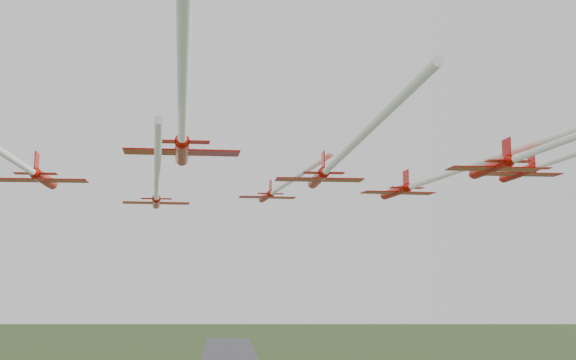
{
  "coord_description": "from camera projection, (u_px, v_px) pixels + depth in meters",
  "views": [
    {
      "loc": [
        -5.07,
        -91.88,
        46.51
      ],
      "look_at": [
        2.1,
        -3.27,
        58.35
      ],
      "focal_mm": 50.0,
      "sensor_mm": 36.0,
      "label": 1
    }
  ],
  "objects": [
    {
      "name": "jet_row3_mid",
      "position": [
        335.0,
        162.0,
        69.33
      ],
      "size": [
        8.68,
        48.24,
        2.6
      ],
      "rotation": [
        0.0,
        0.0,
        0.02
      ],
      "color": "#BD0800"
    },
    {
      "name": "jet_row4_right",
      "position": [
        566.0,
        140.0,
        56.25
      ],
      "size": [
        8.23,
        54.48,
        2.44
      ],
      "rotation": [
        0.0,
        0.0,
        0.06
      ],
      "color": "#BD0800"
    },
    {
      "name": "jet_row2_right",
      "position": [
        442.0,
        176.0,
        86.14
      ],
      "size": [
        11.41,
        60.32,
        2.73
      ],
      "rotation": [
        0.0,
        0.0,
        0.12
      ],
      "color": "#BD0800"
    },
    {
      "name": "jet_row3_left",
      "position": [
        0.0,
        150.0,
        62.05
      ],
      "size": [
        8.65,
        63.94,
        2.59
      ],
      "rotation": [
        0.0,
        0.0,
        0.02
      ],
      "color": "#BD0800"
    },
    {
      "name": "jet_row4_left",
      "position": [
        182.0,
        131.0,
        56.71
      ],
      "size": [
        9.33,
        43.63,
        2.77
      ],
      "rotation": [
        0.0,
        0.0,
        0.05
      ],
      "color": "#BD0800"
    },
    {
      "name": "jet_row2_left",
      "position": [
        157.0,
        188.0,
        82.18
      ],
      "size": [
        8.24,
        53.39,
        2.34
      ],
      "rotation": [
        0.0,
        0.0,
        0.08
      ],
      "color": "#BD0800"
    },
    {
      "name": "jet_lead",
      "position": [
        279.0,
        188.0,
        102.82
      ],
      "size": [
        8.55,
        43.34,
        2.36
      ],
      "rotation": [
        0.0,
        0.0,
        0.11
      ],
      "color": "#BD0800"
    }
  ]
}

